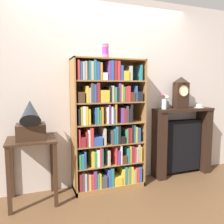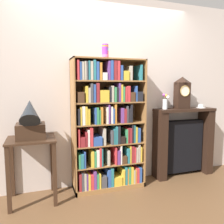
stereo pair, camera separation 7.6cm
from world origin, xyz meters
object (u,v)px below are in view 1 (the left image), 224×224
(cup_stack, at_px, (105,51))
(mantel_clock, at_px, (181,93))
(flower_vase, at_px, (165,101))
(teacup_with_saucer, at_px, (199,106))
(side_table_left, at_px, (32,156))
(fireplace_mantel, at_px, (181,142))
(gramophone, at_px, (31,122))
(bookshelf, at_px, (108,129))

(cup_stack, height_order, mantel_clock, cup_stack)
(flower_vase, xyz_separation_m, teacup_with_saucer, (0.63, -0.00, -0.09))
(cup_stack, distance_m, mantel_clock, 1.33)
(side_table_left, height_order, fireplace_mantel, fireplace_mantel)
(cup_stack, bearing_deg, gramophone, -174.36)
(side_table_left, bearing_deg, teacup_with_saucer, 2.30)
(gramophone, height_order, flower_vase, gramophone)
(side_table_left, distance_m, flower_vase, 1.96)
(bookshelf, distance_m, fireplace_mantel, 1.27)
(gramophone, bearing_deg, flower_vase, 4.59)
(side_table_left, xyz_separation_m, mantel_clock, (2.14, 0.10, 0.71))
(teacup_with_saucer, bearing_deg, fireplace_mantel, 175.84)
(bookshelf, xyz_separation_m, teacup_with_saucer, (1.53, 0.04, 0.26))
(bookshelf, xyz_separation_m, gramophone, (-0.96, -0.11, 0.17))
(bookshelf, height_order, mantel_clock, bookshelf)
(cup_stack, relative_size, mantel_clock, 0.38)
(side_table_left, height_order, teacup_with_saucer, teacup_with_saucer)
(cup_stack, bearing_deg, flower_vase, 3.54)
(mantel_clock, height_order, teacup_with_saucer, mantel_clock)
(side_table_left, distance_m, fireplace_mantel, 2.20)
(mantel_clock, xyz_separation_m, teacup_with_saucer, (0.35, 0.00, -0.22))
(side_table_left, height_order, mantel_clock, mantel_clock)
(mantel_clock, bearing_deg, fireplace_mantel, 22.32)
(flower_vase, bearing_deg, fireplace_mantel, 3.42)
(cup_stack, distance_m, side_table_left, 1.56)
(gramophone, xyz_separation_m, mantel_clock, (2.14, 0.15, 0.31))
(fireplace_mantel, xyz_separation_m, teacup_with_saucer, (0.29, -0.02, 0.55))
(mantel_clock, distance_m, teacup_with_saucer, 0.41)
(side_table_left, xyz_separation_m, gramophone, (-0.00, -0.05, 0.41))
(mantel_clock, relative_size, flower_vase, 2.06)
(fireplace_mantel, bearing_deg, teacup_with_saucer, -4.16)
(side_table_left, bearing_deg, bookshelf, 3.54)
(cup_stack, relative_size, flower_vase, 0.79)
(gramophone, distance_m, fireplace_mantel, 2.26)
(fireplace_mantel, bearing_deg, gramophone, -175.59)
(teacup_with_saucer, bearing_deg, flower_vase, 179.89)
(bookshelf, distance_m, gramophone, 0.98)
(gramophone, distance_m, mantel_clock, 2.17)
(fireplace_mantel, relative_size, mantel_clock, 2.21)
(gramophone, relative_size, teacup_with_saucer, 3.58)
(bookshelf, distance_m, cup_stack, 1.01)
(fireplace_mantel, distance_m, mantel_clock, 0.77)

